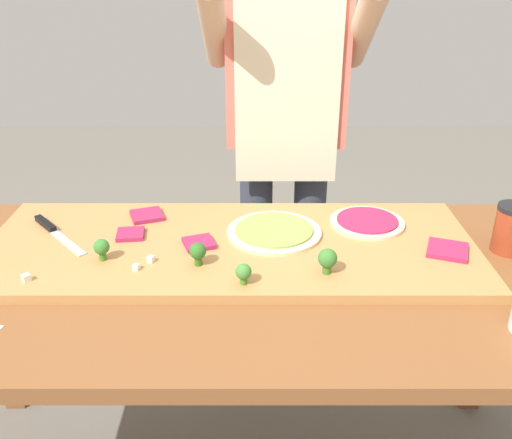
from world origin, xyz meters
TOP-DOWN VIEW (x-y plane):
  - prep_table at (0.00, 0.00)m, footprint 1.77×0.83m
  - cutting_board at (-0.02, 0.11)m, footprint 1.31×0.51m
  - chefs_knife at (-0.51, 0.17)m, footprint 0.21×0.23m
  - pizza_whole_beet_magenta at (0.37, 0.22)m, footprint 0.21×0.21m
  - pizza_whole_pesto_green at (0.10, 0.16)m, footprint 0.26×0.26m
  - pizza_slice_near_left at (0.55, 0.06)m, footprint 0.13×0.13m
  - pizza_slice_near_right at (-0.29, 0.15)m, footprint 0.08×0.08m
  - pizza_slice_center at (-0.10, 0.09)m, footprint 0.10×0.10m
  - pizza_slice_far_right at (-0.27, 0.27)m, footprint 0.11×0.11m
  - broccoli_floret_front_left at (0.02, -0.10)m, footprint 0.04×0.04m
  - broccoli_floret_back_right at (-0.34, 0.02)m, footprint 0.04×0.04m
  - broccoli_floret_front_right at (0.22, -0.05)m, footprint 0.05×0.05m
  - broccoli_floret_front_mid at (-0.09, -0.01)m, footprint 0.04×0.04m
  - cheese_crumble_a at (-0.24, -0.03)m, footprint 0.02×0.02m
  - cheese_crumble_b at (-0.49, -0.08)m, footprint 0.02×0.02m
  - cheese_crumble_c at (-0.21, 0.01)m, footprint 0.02×0.02m
  - cook_center at (0.15, 0.68)m, footprint 0.54×0.39m

SIDE VIEW (x-z plane):
  - prep_table at x=0.00m, z-range 0.29..1.06m
  - cutting_board at x=-0.02m, z-range 0.77..0.80m
  - pizza_slice_near_left at x=0.55m, z-range 0.80..0.81m
  - pizza_slice_near_right at x=-0.29m, z-range 0.80..0.81m
  - pizza_slice_center at x=-0.10m, z-range 0.80..0.81m
  - pizza_slice_far_right at x=-0.27m, z-range 0.80..0.81m
  - chefs_knife at x=-0.51m, z-range 0.80..0.81m
  - cheese_crumble_a at x=-0.24m, z-range 0.80..0.81m
  - pizza_whole_beet_magenta at x=0.37m, z-range 0.80..0.81m
  - pizza_whole_pesto_green at x=0.10m, z-range 0.80..0.81m
  - cheese_crumble_c at x=-0.21m, z-range 0.80..0.81m
  - cheese_crumble_b at x=-0.49m, z-range 0.80..0.82m
  - broccoli_floret_front_left at x=0.02m, z-range 0.80..0.86m
  - broccoli_floret_back_right at x=-0.34m, z-range 0.81..0.86m
  - broccoli_floret_front_mid at x=-0.09m, z-range 0.81..0.87m
  - broccoli_floret_front_right at x=0.22m, z-range 0.81..0.87m
  - cook_center at x=0.15m, z-range 0.16..1.83m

